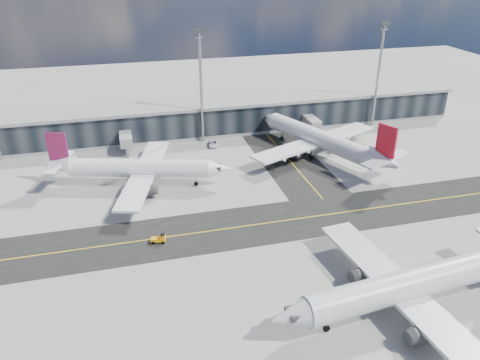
{
  "coord_description": "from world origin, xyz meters",
  "views": [
    {
      "loc": [
        -19.98,
        -67.43,
        46.53
      ],
      "look_at": [
        1.12,
        13.19,
        5.0
      ],
      "focal_mm": 35.0,
      "sensor_mm": 36.0,
      "label": 1
    }
  ],
  "objects_px": {
    "service_van": "(213,144)",
    "airliner_near": "(415,284)",
    "airliner_af": "(137,168)",
    "baggage_tug": "(160,239)",
    "airliner_redtail": "(321,140)"
  },
  "relations": [
    {
      "from": "service_van",
      "to": "airliner_near",
      "type": "bearing_deg",
      "value": -68.41
    },
    {
      "from": "airliner_near",
      "to": "service_van",
      "type": "xyz_separation_m",
      "value": [
        -15.08,
        67.17,
        -3.63
      ]
    },
    {
      "from": "airliner_af",
      "to": "baggage_tug",
      "type": "bearing_deg",
      "value": 21.47
    },
    {
      "from": "baggage_tug",
      "to": "service_van",
      "type": "distance_m",
      "value": 45.19
    },
    {
      "from": "airliner_af",
      "to": "baggage_tug",
      "type": "height_order",
      "value": "airliner_af"
    },
    {
      "from": "airliner_af",
      "to": "airliner_near",
      "type": "relative_size",
      "value": 0.91
    },
    {
      "from": "airliner_af",
      "to": "service_van",
      "type": "bearing_deg",
      "value": 147.26
    },
    {
      "from": "airliner_redtail",
      "to": "service_van",
      "type": "distance_m",
      "value": 28.02
    },
    {
      "from": "airliner_redtail",
      "to": "airliner_near",
      "type": "height_order",
      "value": "airliner_redtail"
    },
    {
      "from": "airliner_redtail",
      "to": "service_van",
      "type": "bearing_deg",
      "value": 128.56
    },
    {
      "from": "airliner_redtail",
      "to": "airliner_near",
      "type": "relative_size",
      "value": 0.98
    },
    {
      "from": "airliner_af",
      "to": "service_van",
      "type": "height_order",
      "value": "airliner_af"
    },
    {
      "from": "airliner_redtail",
      "to": "baggage_tug",
      "type": "distance_m",
      "value": 51.13
    },
    {
      "from": "airliner_af",
      "to": "baggage_tug",
      "type": "xyz_separation_m",
      "value": [
        2.2,
        -23.72,
        -3.15
      ]
    },
    {
      "from": "service_van",
      "to": "airliner_af",
      "type": "bearing_deg",
      "value": -129.97
    }
  ]
}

